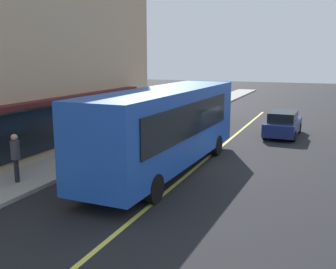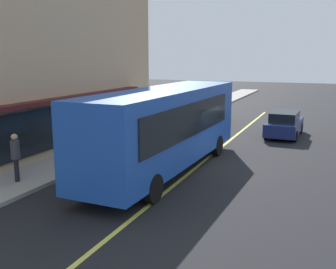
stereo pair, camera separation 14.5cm
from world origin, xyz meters
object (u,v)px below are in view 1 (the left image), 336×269
(car_navy, at_px, (283,124))
(pedestrian_at_corner, at_px, (15,153))
(pedestrian_near_storefront, at_px, (118,122))
(bus, at_px, (167,125))
(car_maroon, at_px, (207,112))

(car_navy, distance_m, pedestrian_at_corner, 15.86)
(car_navy, bearing_deg, pedestrian_near_storefront, 120.93)
(bus, relative_size, car_navy, 2.57)
(car_maroon, height_order, car_navy, same)
(bus, bearing_deg, car_maroon, 9.24)
(car_maroon, bearing_deg, pedestrian_near_storefront, 162.72)
(car_maroon, distance_m, pedestrian_near_storefront, 9.10)
(pedestrian_at_corner, bearing_deg, car_maroon, -7.84)
(pedestrian_at_corner, bearing_deg, bus, -48.87)
(car_maroon, xyz_separation_m, pedestrian_near_storefront, (-8.68, 2.70, 0.38))
(car_navy, bearing_deg, pedestrian_at_corner, 148.72)
(car_maroon, relative_size, car_navy, 1.00)
(bus, xyz_separation_m, pedestrian_near_storefront, (4.48, 4.84, -0.86))
(pedestrian_at_corner, bearing_deg, pedestrian_near_storefront, 2.37)
(car_navy, relative_size, pedestrian_at_corner, 2.36)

